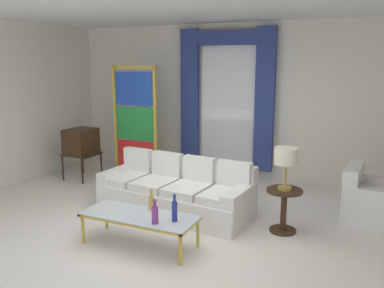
% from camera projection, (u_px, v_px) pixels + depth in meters
% --- Properties ---
extents(ground_plane, '(16.00, 16.00, 0.00)m').
position_uv_depth(ground_plane, '(170.00, 233.00, 5.32)').
color(ground_plane, white).
extents(wall_rear, '(8.00, 0.12, 3.00)m').
position_uv_depth(wall_rear, '(241.00, 102.00, 7.74)').
color(wall_rear, white).
rests_on(wall_rear, ground).
extents(wall_left, '(0.12, 7.00, 3.00)m').
position_uv_depth(wall_left, '(3.00, 106.00, 7.03)').
color(wall_left, white).
rests_on(wall_left, ground).
extents(ceiling_slab, '(8.00, 7.60, 0.04)m').
position_uv_depth(ceiling_slab, '(195.00, 6.00, 5.42)').
color(ceiling_slab, white).
extents(curtained_window, '(2.00, 0.17, 2.70)m').
position_uv_depth(curtained_window, '(226.00, 89.00, 7.65)').
color(curtained_window, white).
rests_on(curtained_window, ground).
extents(couch_white_long, '(2.41, 1.14, 0.86)m').
position_uv_depth(couch_white_long, '(177.00, 192.00, 6.05)').
color(couch_white_long, white).
rests_on(couch_white_long, ground).
extents(coffee_table, '(1.45, 0.57, 0.41)m').
position_uv_depth(coffee_table, '(139.00, 217.00, 4.89)').
color(coffee_table, silver).
rests_on(coffee_table, ground).
extents(bottle_blue_decanter, '(0.07, 0.07, 0.34)m').
position_uv_depth(bottle_blue_decanter, '(175.00, 210.00, 4.65)').
color(bottle_blue_decanter, navy).
rests_on(bottle_blue_decanter, coffee_table).
extents(bottle_crystal_tall, '(0.08, 0.08, 0.30)m').
position_uv_depth(bottle_crystal_tall, '(155.00, 214.00, 4.59)').
color(bottle_crystal_tall, '#753384').
rests_on(bottle_crystal_tall, coffee_table).
extents(bottle_amber_squat, '(0.07, 0.07, 0.29)m').
position_uv_depth(bottle_amber_squat, '(151.00, 202.00, 5.00)').
color(bottle_amber_squat, gold).
rests_on(bottle_amber_squat, coffee_table).
extents(vintage_tv, '(0.62, 0.61, 1.35)m').
position_uv_depth(vintage_tv, '(81.00, 142.00, 7.68)').
color(vintage_tv, '#382314').
rests_on(vintage_tv, ground).
extents(armchair_white, '(0.89, 0.88, 0.80)m').
position_uv_depth(armchair_white, '(370.00, 202.00, 5.67)').
color(armchair_white, white).
rests_on(armchair_white, ground).
extents(stained_glass_divider, '(0.95, 0.05, 2.20)m').
position_uv_depth(stained_glass_divider, '(135.00, 126.00, 7.63)').
color(stained_glass_divider, gold).
rests_on(stained_glass_divider, ground).
extents(peacock_figurine, '(0.44, 0.60, 0.50)m').
position_uv_depth(peacock_figurine, '(147.00, 174.00, 7.36)').
color(peacock_figurine, beige).
rests_on(peacock_figurine, ground).
extents(round_side_table, '(0.48, 0.48, 0.59)m').
position_uv_depth(round_side_table, '(284.00, 207.00, 5.30)').
color(round_side_table, '#382314').
rests_on(round_side_table, ground).
extents(table_lamp_brass, '(0.32, 0.32, 0.57)m').
position_uv_depth(table_lamp_brass, '(286.00, 158.00, 5.17)').
color(table_lamp_brass, '#B29338').
rests_on(table_lamp_brass, round_side_table).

